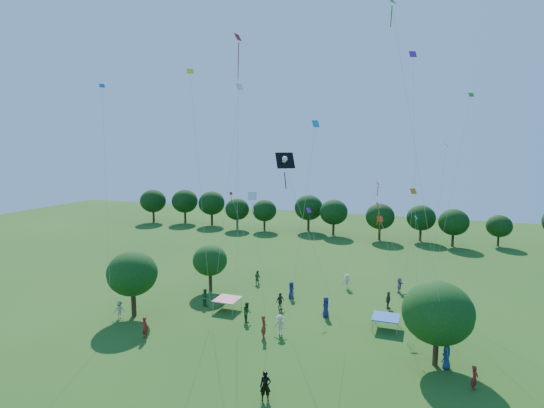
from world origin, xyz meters
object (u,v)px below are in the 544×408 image
at_px(man_in_black, 265,386).
at_px(tent_blue, 386,317).
at_px(near_tree_east, 438,313).
at_px(pirate_kite, 286,164).
at_px(red_high_kite, 238,93).
at_px(tent_red_stripe, 227,299).
at_px(near_tree_north, 210,260).
at_px(near_tree_west, 132,274).

bearing_deg(man_in_black, tent_blue, 44.11).
relative_size(near_tree_east, man_in_black, 3.25).
distance_m(tent_blue, man_in_black, 14.43).
bearing_deg(pirate_kite, tent_blue, 52.45).
relative_size(near_tree_east, pirate_kite, 0.45).
xyz_separation_m(near_tree_east, pirate_kite, (-10.19, -3.19, 10.40)).
height_order(near_tree_east, man_in_black, near_tree_east).
bearing_deg(red_high_kite, near_tree_east, -9.10).
distance_m(pirate_kite, red_high_kite, 10.20).
relative_size(near_tree_east, tent_red_stripe, 2.79).
distance_m(near_tree_east, tent_blue, 6.96).
height_order(tent_blue, red_high_kite, red_high_kite).
xyz_separation_m(near_tree_north, red_high_kite, (6.19, -5.86, 16.57)).
relative_size(tent_blue, red_high_kite, 0.09).
bearing_deg(tent_red_stripe, near_tree_east, -12.75).
xyz_separation_m(near_tree_east, man_in_black, (-9.82, -8.15, -2.97)).
height_order(near_tree_west, tent_blue, near_tree_west).
relative_size(near_tree_north, man_in_black, 2.65).
xyz_separation_m(tent_red_stripe, tent_blue, (14.59, 0.82, 0.00)).
height_order(near_tree_east, pirate_kite, pirate_kite).
distance_m(near_tree_west, near_tree_east, 25.88).
distance_m(tent_red_stripe, man_in_black, 15.08).
xyz_separation_m(near_tree_north, near_tree_east, (22.62, -8.49, 0.58)).
height_order(tent_red_stripe, man_in_black, man_in_black).
xyz_separation_m(near_tree_west, pirate_kite, (15.68, -3.07, 10.29)).
bearing_deg(tent_red_stripe, near_tree_west, -149.82).
distance_m(near_tree_east, man_in_black, 13.10).
xyz_separation_m(man_in_black, red_high_kite, (-6.61, 10.79, 18.96)).
relative_size(near_tree_west, tent_red_stripe, 2.76).
xyz_separation_m(tent_blue, red_high_kite, (-12.53, -2.37, 18.86)).
bearing_deg(near_tree_east, man_in_black, -140.29).
bearing_deg(man_in_black, near_tree_east, 18.05).
distance_m(near_tree_north, man_in_black, 21.13).
bearing_deg(near_tree_west, red_high_kite, 16.22).
bearing_deg(near_tree_east, pirate_kite, -162.64).
relative_size(near_tree_north, pirate_kite, 0.36).
distance_m(tent_blue, pirate_kite, 16.82).
relative_size(near_tree_west, near_tree_north, 1.21).
distance_m(tent_red_stripe, pirate_kite, 17.30).
xyz_separation_m(near_tree_north, man_in_black, (12.80, -16.65, -2.39)).
xyz_separation_m(near_tree_east, tent_blue, (-3.90, 5.01, -2.87)).
height_order(man_in_black, pirate_kite, pirate_kite).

